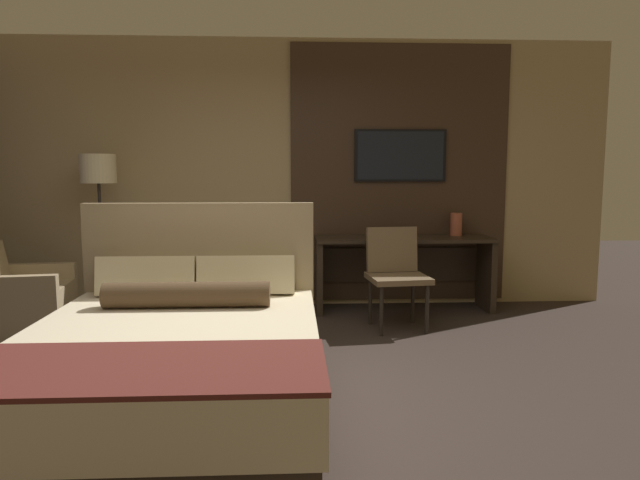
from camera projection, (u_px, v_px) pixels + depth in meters
The scene contains 10 objects.
ground_plane at pixel (259, 398), 3.62m from camera, with size 16.00×16.00×0.00m, color #332823.
wall_back_tv_panel at pixel (288, 174), 6.03m from camera, with size 7.20×0.09×2.80m.
bed at pixel (176, 359), 3.39m from camera, with size 1.71×2.17×1.20m.
desk at pixel (403, 260), 5.90m from camera, with size 1.80×0.54×0.76m.
tv at pixel (400, 156), 5.99m from camera, with size 0.97×0.04×0.54m.
desk_chair at pixel (395, 267), 5.24m from camera, with size 0.57×0.56×0.92m.
armchair_by_window at pixel (22, 304), 4.96m from camera, with size 0.81×0.83×0.82m.
floor_lamp at pixel (99, 181), 5.55m from camera, with size 0.34×0.34×1.60m.
vase_tall at pixel (456, 224), 5.98m from camera, with size 0.12×0.12×0.24m.
book at pixel (399, 235), 5.90m from camera, with size 0.25×0.21×0.03m.
Camera 1 is at (0.21, -3.49, 1.43)m, focal length 32.00 mm.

